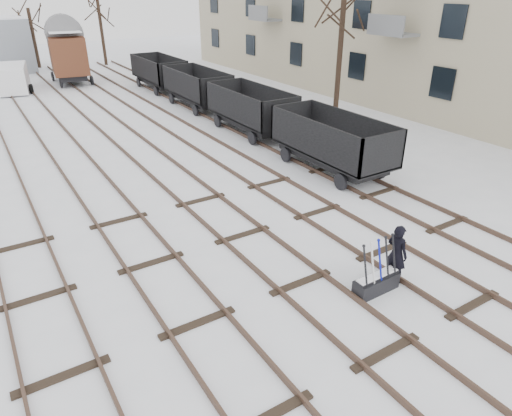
{
  "coord_description": "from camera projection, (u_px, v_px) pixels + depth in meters",
  "views": [
    {
      "loc": [
        -6.28,
        -7.75,
        7.14
      ],
      "look_at": [
        0.11,
        2.38,
        1.2
      ],
      "focal_mm": 32.0,
      "sensor_mm": 36.0,
      "label": 1
    }
  ],
  "objects": [
    {
      "name": "ground_frame",
      "position": [
        376.0,
        282.0,
        11.61
      ],
      "size": [
        1.3,
        0.43,
        1.49
      ],
      "rotation": [
        0.0,
        0.0,
        0.01
      ],
      "color": "black",
      "rests_on": "ground"
    },
    {
      "name": "worker",
      "position": [
        397.0,
        254.0,
        11.8
      ],
      "size": [
        0.45,
        0.64,
        1.66
      ],
      "primitive_type": "imported",
      "rotation": [
        0.0,
        0.0,
        1.67
      ],
      "color": "black",
      "rests_on": "ground"
    },
    {
      "name": "freight_wagon_b",
      "position": [
        251.0,
        116.0,
        23.8
      ],
      "size": [
        2.25,
        5.63,
        2.3
      ],
      "color": "black",
      "rests_on": "ground"
    },
    {
      "name": "freight_wagon_d",
      "position": [
        159.0,
        77.0,
        33.5
      ],
      "size": [
        2.25,
        5.63,
        2.3
      ],
      "color": "black",
      "rests_on": "ground"
    },
    {
      "name": "tree_far_left",
      "position": [
        34.0,
        38.0,
        41.42
      ],
      "size": [
        0.3,
        0.3,
        5.12
      ],
      "primitive_type": "cylinder",
      "color": "black",
      "rests_on": "ground"
    },
    {
      "name": "box_van_wagon",
      "position": [
        67.0,
        53.0,
        35.06
      ],
      "size": [
        3.35,
        5.44,
        3.92
      ],
      "rotation": [
        0.0,
        0.0,
        -0.13
      ],
      "color": "black",
      "rests_on": "ground"
    },
    {
      "name": "freight_wagon_c",
      "position": [
        197.0,
        93.0,
        28.65
      ],
      "size": [
        2.25,
        5.63,
        2.3
      ],
      "color": "black",
      "rests_on": "ground"
    },
    {
      "name": "tree_far_right",
      "position": [
        102.0,
        31.0,
        42.66
      ],
      "size": [
        0.3,
        0.3,
        6.18
      ],
      "primitive_type": "cylinder",
      "color": "black",
      "rests_on": "ground"
    },
    {
      "name": "ground",
      "position": [
        301.0,
        283.0,
        12.04
      ],
      "size": [
        120.0,
        120.0,
        0.0
      ],
      "primitive_type": "plane",
      "color": "white",
      "rests_on": "ground"
    },
    {
      "name": "tracks",
      "position": [
        132.0,
        143.0,
        22.37
      ],
      "size": [
        13.9,
        52.0,
        0.16
      ],
      "color": "black",
      "rests_on": "ground"
    },
    {
      "name": "tree_near",
      "position": [
        340.0,
        56.0,
        25.48
      ],
      "size": [
        0.3,
        0.3,
        6.89
      ],
      "primitive_type": "cylinder",
      "color": "black",
      "rests_on": "ground"
    },
    {
      "name": "freight_wagon_a",
      "position": [
        331.0,
        150.0,
        18.95
      ],
      "size": [
        2.25,
        5.63,
        2.3
      ],
      "color": "black",
      "rests_on": "ground"
    },
    {
      "name": "panel_van",
      "position": [
        13.0,
        78.0,
        32.76
      ],
      "size": [
        2.54,
        4.5,
        1.87
      ],
      "rotation": [
        0.0,
        0.0,
        -0.17
      ],
      "color": "white",
      "rests_on": "ground"
    }
  ]
}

